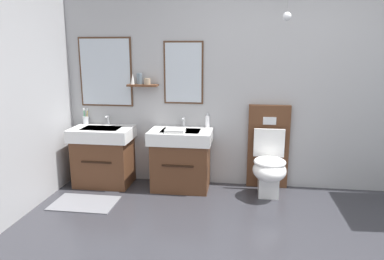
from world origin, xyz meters
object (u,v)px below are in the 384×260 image
at_px(soap_dispenser, 207,121).
at_px(folded_hand_towel, 175,131).
at_px(toothbrush_cup, 86,120).
at_px(vanity_sink_right, 181,158).
at_px(toilet, 269,161).
at_px(vanity_sink_left, 104,155).

bearing_deg(soap_dispenser, folded_hand_towel, -134.54).
height_order(toothbrush_cup, soap_dispenser, toothbrush_cup).
bearing_deg(vanity_sink_right, toilet, 0.73).
distance_m(toilet, folded_hand_towel, 1.13).
bearing_deg(vanity_sink_left, toilet, 0.38).
height_order(vanity_sink_right, toilet, toilet).
height_order(vanity_sink_left, soap_dispenser, soap_dispenser).
bearing_deg(folded_hand_towel, toilet, 8.89).
distance_m(vanity_sink_left, vanity_sink_right, 0.96).
height_order(vanity_sink_right, folded_hand_towel, folded_hand_towel).
height_order(vanity_sink_left, folded_hand_towel, folded_hand_towel).
relative_size(vanity_sink_left, toothbrush_cup, 3.53).
height_order(toilet, toothbrush_cup, toilet).
height_order(vanity_sink_right, toothbrush_cup, toothbrush_cup).
bearing_deg(vanity_sink_left, folded_hand_towel, -9.44).
bearing_deg(vanity_sink_right, folded_hand_towel, -104.67).
bearing_deg(toilet, folded_hand_towel, -171.11).
bearing_deg(soap_dispenser, toothbrush_cup, -179.62).
xyz_separation_m(vanity_sink_left, vanity_sink_right, (0.96, 0.00, 0.00)).
bearing_deg(folded_hand_towel, toothbrush_cup, 164.78).
height_order(toilet, soap_dispenser, toilet).
bearing_deg(folded_hand_towel, soap_dispenser, 45.46).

